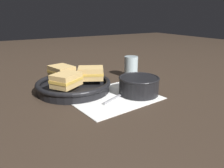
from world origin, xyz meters
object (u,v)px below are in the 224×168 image
object	(u,v)px
spoon	(124,93)
sandwich_far_left	(91,73)
sandwich_near_right	(66,80)
skillet	(74,86)
soup_bowl	(139,85)
sandwich_near_left	(62,72)
drinking_glass	(131,67)

from	to	relation	value
spoon	sandwich_far_left	size ratio (longest dim) A/B	1.33
spoon	sandwich_near_right	bearing A→B (deg)	132.05
skillet	soup_bowl	bearing A→B (deg)	-38.95
sandwich_near_left	drinking_glass	xyz separation A→B (m)	(0.32, -0.01, -0.02)
skillet	sandwich_near_right	world-z (taller)	sandwich_near_right
soup_bowl	sandwich_near_left	world-z (taller)	sandwich_near_left
spoon	soup_bowl	bearing A→B (deg)	-44.83
soup_bowl	spoon	distance (m)	0.06
drinking_glass	spoon	bearing A→B (deg)	-131.18
sandwich_near_left	skillet	bearing A→B (deg)	-70.71
sandwich_far_left	skillet	bearing A→B (deg)	169.29
soup_bowl	sandwich_near_left	size ratio (longest dim) A/B	1.31
sandwich_far_left	soup_bowl	bearing A→B (deg)	-48.78
soup_bowl	drinking_glass	size ratio (longest dim) A/B	1.52
sandwich_near_left	soup_bowl	bearing A→B (deg)	-45.68
skillet	sandwich_near_right	distance (m)	0.08
sandwich_near_left	spoon	bearing A→B (deg)	-50.79
sandwich_near_right	sandwich_far_left	distance (m)	0.12
sandwich_near_right	sandwich_near_left	bearing A→B (deg)	79.29
soup_bowl	sandwich_far_left	size ratio (longest dim) A/B	1.23
sandwich_near_right	sandwich_far_left	size ratio (longest dim) A/B	1.01
skillet	drinking_glass	xyz separation A→B (m)	(0.30, 0.05, 0.03)
skillet	sandwich_near_left	distance (m)	0.08
sandwich_near_left	sandwich_far_left	world-z (taller)	same
sandwich_near_right	sandwich_far_left	bearing A→B (deg)	19.29
sandwich_near_right	drinking_glass	bearing A→B (deg)	16.71
skillet	sandwich_near_right	bearing A→B (deg)	-130.71
sandwich_near_left	sandwich_near_right	distance (m)	0.12
soup_bowl	skillet	bearing A→B (deg)	141.05
soup_bowl	sandwich_near_right	xyz separation A→B (m)	(-0.23, 0.10, 0.03)
drinking_glass	skillet	bearing A→B (deg)	-170.11
soup_bowl	sandwich_near_right	bearing A→B (deg)	156.40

